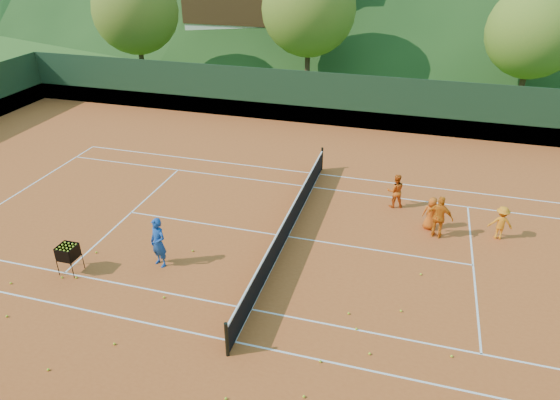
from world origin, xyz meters
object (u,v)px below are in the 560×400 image
(student_b, at_px, (439,217))
(student_c, at_px, (431,213))
(student_a, at_px, (395,191))
(ball_hopper, at_px, (68,253))
(tennis_net, at_px, (288,225))
(student_d, at_px, (501,223))
(coach, at_px, (158,243))

(student_b, distance_m, student_c, 0.61)
(student_a, distance_m, ball_hopper, 12.18)
(tennis_net, bearing_deg, student_c, 22.11)
(student_a, bearing_deg, student_d, 144.01)
(student_b, bearing_deg, student_d, -154.62)
(student_d, bearing_deg, student_c, -3.62)
(coach, height_order, student_d, coach)
(coach, height_order, tennis_net, coach)
(student_b, xyz_separation_m, student_d, (2.13, 0.52, -0.18))
(student_a, bearing_deg, coach, 24.64)
(coach, height_order, ball_hopper, coach)
(student_a, height_order, student_c, student_a)
(student_b, xyz_separation_m, ball_hopper, (-11.40, -5.46, -0.07))
(student_a, bearing_deg, student_b, 115.33)
(student_a, relative_size, student_b, 0.86)
(coach, height_order, student_a, coach)
(student_a, distance_m, student_d, 4.04)
(student_a, bearing_deg, student_c, 119.55)
(tennis_net, bearing_deg, student_d, 15.29)
(student_c, bearing_deg, ball_hopper, 32.84)
(tennis_net, xyz_separation_m, ball_hopper, (-6.20, -3.98, 0.25))
(student_c, relative_size, ball_hopper, 1.28)
(coach, relative_size, student_d, 1.37)
(coach, bearing_deg, ball_hopper, -134.06)
(student_b, height_order, student_c, student_b)
(coach, distance_m, student_d, 11.94)
(student_a, relative_size, tennis_net, 0.12)
(student_d, bearing_deg, student_b, 10.12)
(student_b, bearing_deg, coach, 37.68)
(student_d, relative_size, ball_hopper, 1.28)
(tennis_net, bearing_deg, student_b, 15.90)
(coach, bearing_deg, student_b, 48.15)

